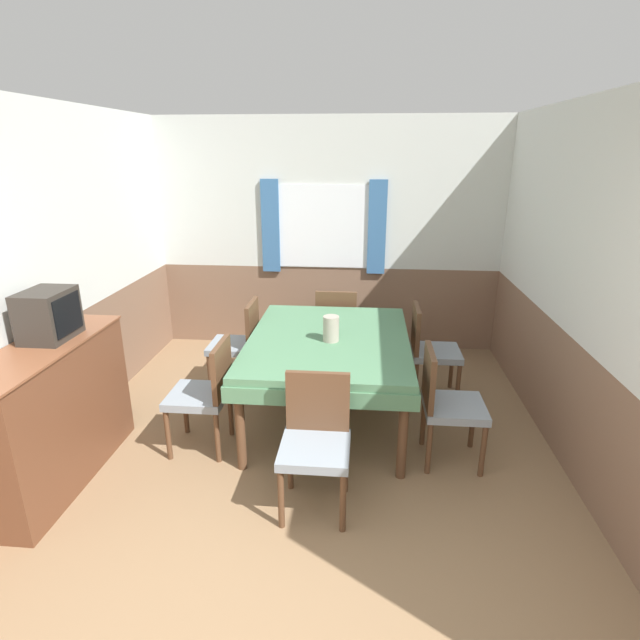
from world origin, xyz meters
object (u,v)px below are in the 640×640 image
chair_head_near (316,438)px  vase (331,329)px  chair_head_window (336,324)px  dining_table (329,349)px  chair_left_near (206,391)px  tv (48,315)px  chair_left_far (240,341)px  chair_right_near (446,401)px  sideboard (52,414)px  chair_right_far (429,348)px

chair_head_near → vase: bearing=-91.3°
chair_head_window → vase: (0.02, -1.18, 0.38)m
dining_table → chair_head_window: bearing=90.0°
chair_left_near → tv: tv is taller
chair_left_far → chair_right_near: same height
chair_left_near → vase: bearing=-64.1°
sideboard → dining_table: bearing=28.4°
chair_right_near → vase: size_ratio=4.23×
chair_head_near → chair_right_far: (0.90, 1.63, 0.00)m
dining_table → chair_head_near: 1.11m
dining_table → tv: tv is taller
chair_head_near → chair_head_window: size_ratio=1.00×
chair_left_near → sideboard: size_ratio=0.65×
chair_left_near → vase: (0.92, 0.45, 0.38)m
chair_left_far → chair_head_window: bearing=-57.4°
dining_table → chair_right_near: bearing=-30.2°
chair_right_near → vase: vase is taller
chair_left_near → chair_head_window: same height
chair_head_near → sideboard: size_ratio=0.65×
chair_left_far → tv: (-0.95, -1.36, 0.69)m
sideboard → tv: (-0.00, 0.16, 0.67)m
tv → vase: 2.05m
chair_right_far → sideboard: 3.14m
dining_table → vase: vase is taller
chair_left_far → tv: tv is taller
chair_left_near → chair_head_near: bearing=-122.6°
chair_left_near → chair_right_far: bearing=-59.8°
chair_left_far → chair_head_near: (0.90, -1.63, 0.00)m
tv → chair_head_near: bearing=-8.1°
chair_right_far → tv: (-2.75, -1.36, 0.69)m
chair_left_far → dining_table: bearing=-120.2°
chair_left_near → chair_head_window: 1.86m
chair_right_far → chair_head_window: 1.07m
sideboard → chair_right_far: bearing=29.0°
chair_left_far → chair_left_near: (0.00, -1.05, 0.00)m
chair_head_window → sideboard: size_ratio=0.65×
chair_head_near → dining_table: bearing=-90.0°
dining_table → chair_head_near: size_ratio=1.97×
sideboard → tv: size_ratio=3.73×
tv → chair_right_near: bearing=6.5°
chair_left_far → chair_head_near: bearing=-151.0°
dining_table → chair_right_far: (0.90, 0.53, -0.17)m
chair_left_far → chair_left_near: 1.05m
chair_left_far → chair_right_near: size_ratio=1.00×
chair_left_far → tv: bearing=145.2°
chair_left_near → chair_right_near: bearing=-90.0°
dining_table → chair_left_far: bearing=149.8°
chair_head_near → tv: bearing=-8.1°
chair_head_near → chair_left_near: bearing=-32.6°
chair_right_far → dining_table: bearing=-59.8°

